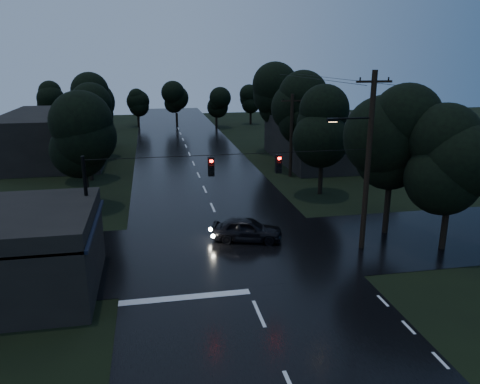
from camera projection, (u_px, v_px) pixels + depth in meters
name	position (u px, v px, depth m)	size (l,w,h in m)	color
main_road	(199.00, 175.00, 43.70)	(12.00, 120.00, 0.02)	black
cross_street	(231.00, 250.00, 26.72)	(60.00, 9.00, 0.02)	black
building_far_right	(326.00, 140.00, 49.39)	(10.00, 14.00, 4.40)	black
building_far_left	(58.00, 136.00, 49.91)	(10.00, 16.00, 5.00)	black
utility_pole_main	(367.00, 159.00, 25.65)	(3.50, 0.30, 10.00)	black
utility_pole_far	(291.00, 135.00, 42.23)	(2.00, 0.30, 7.50)	black
anchor_pole_left	(88.00, 214.00, 23.58)	(0.18, 0.18, 6.00)	black
span_signals	(244.00, 164.00, 24.40)	(15.00, 0.37, 1.12)	black
tree_corner_near	(393.00, 138.00, 27.80)	(4.48, 4.48, 9.44)	black
tree_corner_far	(453.00, 160.00, 25.54)	(3.92, 3.92, 8.26)	black
tree_left_a	(82.00, 136.00, 33.07)	(3.92, 3.92, 8.26)	black
tree_left_b	(86.00, 117.00, 40.40)	(4.20, 4.20, 8.85)	black
tree_left_c	(92.00, 102.00, 49.62)	(4.48, 4.48, 9.44)	black
tree_right_a	(323.00, 124.00, 36.21)	(4.20, 4.20, 8.85)	black
tree_right_b	(299.00, 108.00, 43.76)	(4.48, 4.48, 9.44)	black
tree_right_c	(277.00, 96.00, 53.20)	(4.76, 4.76, 10.03)	black
car	(247.00, 229.00, 27.98)	(1.69, 4.20, 1.43)	black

